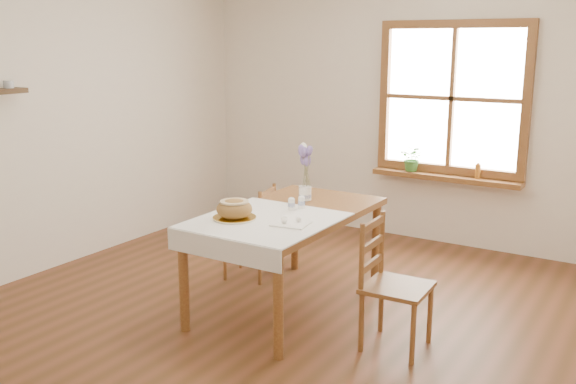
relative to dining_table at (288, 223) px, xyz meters
name	(u,v)px	position (x,y,z in m)	size (l,w,h in m)	color
ground	(266,320)	(0.00, -0.30, -0.66)	(5.00, 5.00, 0.00)	brown
room_walls	(264,83)	(0.00, -0.30, 1.04)	(4.60, 5.10, 2.65)	silver
window	(452,98)	(0.50, 2.17, 0.79)	(1.46, 0.08, 1.46)	brown
window_sill	(445,177)	(0.50, 2.10, 0.03)	(1.46, 0.20, 0.05)	brown
dining_table	(288,223)	(0.00, 0.00, 0.00)	(0.90, 1.60, 0.75)	brown
table_linen	(265,220)	(0.00, -0.30, 0.09)	(0.91, 0.99, 0.01)	white
chair_left	(249,232)	(-0.62, 0.38, -0.27)	(0.37, 0.39, 0.80)	brown
chair_right	(397,285)	(0.96, -0.20, -0.23)	(0.41, 0.43, 0.87)	brown
bread_plate	(235,218)	(-0.19, -0.40, 0.10)	(0.30, 0.30, 0.02)	white
bread_loaf	(234,207)	(-0.19, -0.40, 0.18)	(0.25, 0.25, 0.14)	olive
egg_napkin	(291,224)	(0.22, -0.31, 0.10)	(0.24, 0.20, 0.01)	white
eggs	(291,220)	(0.22, -0.31, 0.13)	(0.18, 0.17, 0.04)	white
salt_shaker	(291,204)	(0.01, 0.02, 0.14)	(0.05, 0.05, 0.10)	white
pepper_shaker	(302,202)	(0.05, 0.11, 0.14)	(0.05, 0.05, 0.10)	white
flower_vase	(305,194)	(-0.06, 0.35, 0.14)	(0.10, 0.10, 0.11)	white
lavender_bouquet	(305,167)	(-0.06, 0.35, 0.36)	(0.18, 0.18, 0.33)	#685394
potted_plant	(413,161)	(0.16, 2.10, 0.15)	(0.23, 0.26, 0.20)	#3B7A30
amber_bottle	(478,171)	(0.81, 2.10, 0.13)	(0.05, 0.05, 0.15)	#B46921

